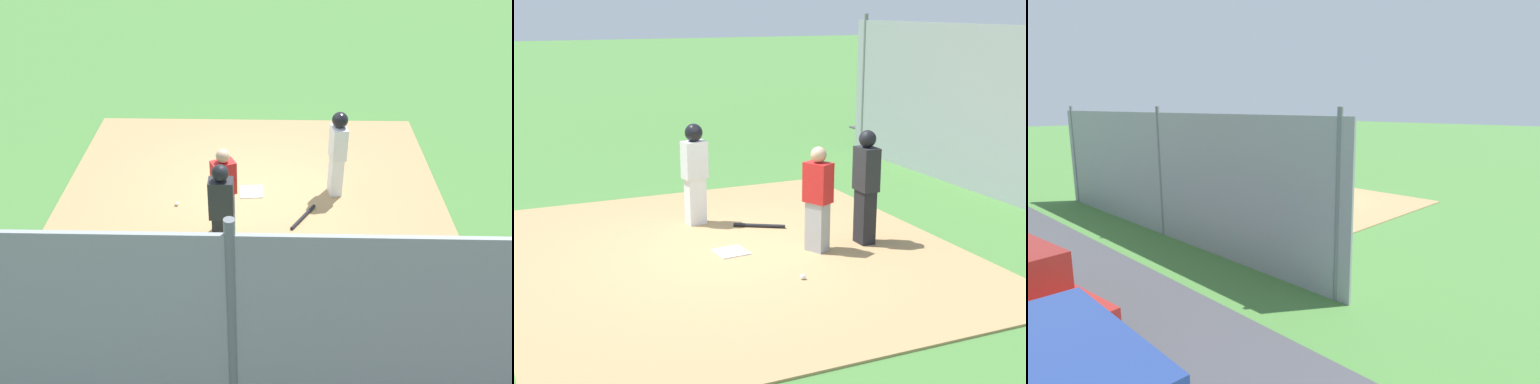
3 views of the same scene
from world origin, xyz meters
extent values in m
plane|color=#477A38|center=(0.00, 0.00, 0.00)|extent=(140.00, 140.00, 0.00)
cube|color=#A88456|center=(0.00, 0.00, 0.01)|extent=(7.20, 6.40, 0.03)
cube|color=white|center=(0.00, 0.00, 0.04)|extent=(0.47, 0.47, 0.02)
cube|color=#9E9EA3|center=(-0.43, -1.19, 0.40)|extent=(0.37, 0.33, 0.74)
cube|color=red|center=(-0.43, -1.19, 1.06)|extent=(0.46, 0.40, 0.59)
sphere|color=tan|center=(-0.43, -1.19, 1.47)|extent=(0.23, 0.23, 0.23)
cube|color=black|center=(-0.40, -2.01, 0.44)|extent=(0.30, 0.22, 0.82)
cube|color=#232328|center=(-0.40, -2.01, 1.18)|extent=(0.38, 0.26, 0.65)
sphere|color=black|center=(-0.40, -2.01, 1.63)|extent=(0.26, 0.26, 0.26)
cube|color=silver|center=(1.58, 0.02, 0.42)|extent=(0.26, 0.33, 0.77)
cube|color=silver|center=(1.58, 0.02, 1.11)|extent=(0.31, 0.41, 0.61)
sphere|color=tan|center=(1.58, 0.02, 1.53)|extent=(0.24, 0.24, 0.24)
sphere|color=black|center=(1.58, 0.02, 1.55)|extent=(0.29, 0.29, 0.29)
cylinder|color=black|center=(0.95, -0.85, 0.06)|extent=(0.48, 0.76, 0.06)
sphere|color=white|center=(-1.37, -0.49, 0.07)|extent=(0.07, 0.07, 0.07)
cylinder|color=slate|center=(5.70, -5.66, 1.68)|extent=(0.10, 0.10, 3.35)
cylinder|color=black|center=(4.03, -9.17, 0.34)|extent=(0.61, 0.24, 0.60)
cube|color=#28428C|center=(6.32, -10.50, 0.44)|extent=(4.23, 1.79, 0.64)
cube|color=navy|center=(6.17, -10.49, 1.04)|extent=(2.34, 1.61, 0.56)
cylinder|color=black|center=(7.71, -9.67, 0.34)|extent=(0.60, 0.19, 0.60)
cylinder|color=black|center=(7.67, -11.37, 0.34)|extent=(0.60, 0.19, 0.60)
cylinder|color=black|center=(4.98, -9.62, 0.34)|extent=(0.60, 0.19, 0.60)
camera|label=1|loc=(0.32, -9.64, 6.14)|focal=41.96mm
camera|label=2|loc=(-9.14, 3.44, 3.51)|focal=49.53mm
camera|label=3|loc=(9.94, -11.38, 3.36)|focal=30.18mm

